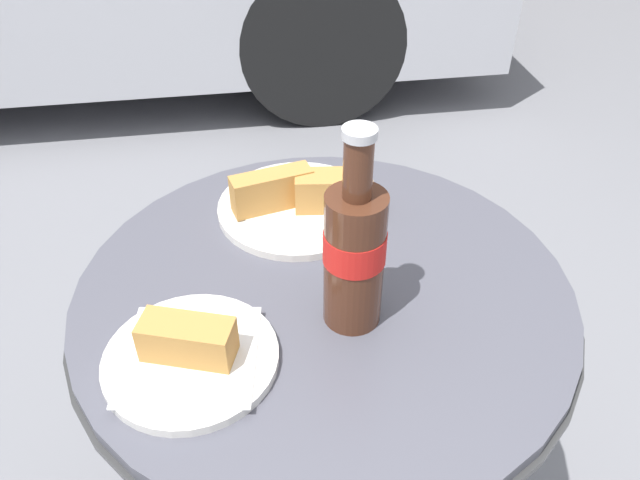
{
  "coord_description": "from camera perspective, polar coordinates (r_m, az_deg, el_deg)",
  "views": [
    {
      "loc": [
        -0.1,
        -0.59,
        1.25
      ],
      "look_at": [
        0.0,
        0.03,
        0.75
      ],
      "focal_mm": 35.0,
      "sensor_mm": 36.0,
      "label": 1
    }
  ],
  "objects": [
    {
      "name": "cola_bottle_left",
      "position": [
        0.71,
        3.16,
        -1.09
      ],
      "size": [
        0.07,
        0.07,
        0.26
      ],
      "color": "#4C2819",
      "rests_on": "bistro_table"
    },
    {
      "name": "lunch_plate_near",
      "position": [
        0.93,
        -1.74,
        3.65
      ],
      "size": [
        0.24,
        0.24,
        0.07
      ],
      "color": "silver",
      "rests_on": "bistro_table"
    },
    {
      "name": "lunch_plate_far",
      "position": [
        0.73,
        -11.79,
        -10.07
      ],
      "size": [
        0.2,
        0.2,
        0.06
      ],
      "color": "silver",
      "rests_on": "bistro_table"
    },
    {
      "name": "bistro_table",
      "position": [
        0.96,
        0.31,
        -12.51
      ],
      "size": [
        0.66,
        0.66,
        0.7
      ],
      "color": "#333333",
      "rests_on": "ground_plane"
    }
  ]
}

